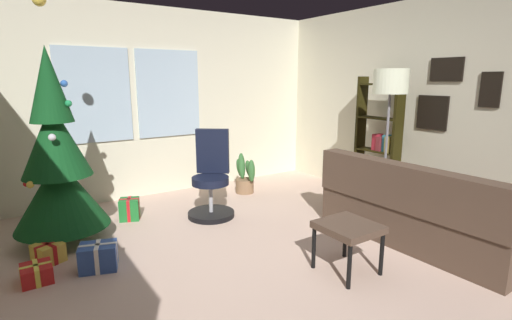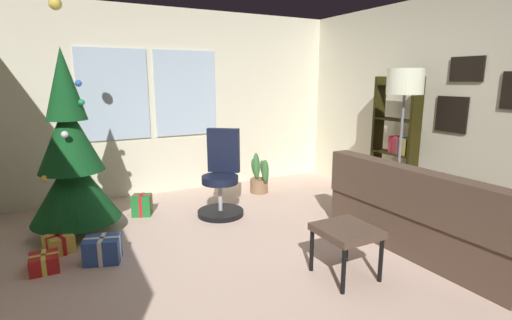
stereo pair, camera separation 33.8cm
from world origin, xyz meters
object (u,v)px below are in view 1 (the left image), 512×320
object	(u,v)px
couch	(438,213)
footstool	(348,230)
floor_lamp	(390,91)
potted_plant	(246,177)
gift_box_gold	(48,253)
bookshelf	(378,146)
holiday_tree	(57,165)
gift_box_blue	(98,257)
office_chair	(211,183)
gift_box_red	(37,273)
gift_box_green	(130,209)

from	to	relation	value
couch	footstool	bearing A→B (deg)	177.58
floor_lamp	potted_plant	size ratio (longest dim) A/B	2.96
gift_box_gold	potted_plant	distance (m)	2.78
bookshelf	floor_lamp	world-z (taller)	floor_lamp
footstool	holiday_tree	xyz separation A→B (m)	(-1.93, 2.05, 0.43)
gift_box_blue	potted_plant	world-z (taller)	potted_plant
holiday_tree	floor_lamp	world-z (taller)	holiday_tree
office_chair	potted_plant	world-z (taller)	office_chair
couch	gift_box_gold	xyz separation A→B (m)	(-3.38, 1.68, -0.20)
couch	holiday_tree	distance (m)	3.85
gift_box_gold	gift_box_red	bearing A→B (deg)	-109.72
gift_box_green	potted_plant	world-z (taller)	potted_plant
footstool	gift_box_gold	xyz separation A→B (m)	(-2.13, 1.62, -0.29)
footstool	gift_box_blue	size ratio (longest dim) A/B	1.31
couch	potted_plant	bearing A→B (deg)	106.33
gift_box_green	floor_lamp	distance (m)	3.33
floor_lamp	potted_plant	xyz separation A→B (m)	(-0.87, 1.73, -1.27)
footstool	potted_plant	bearing A→B (deg)	78.12
holiday_tree	gift_box_green	bearing A→B (deg)	19.48
gift_box_gold	office_chair	bearing A→B (deg)	8.66
office_chair	potted_plant	size ratio (longest dim) A/B	1.77
gift_box_green	potted_plant	size ratio (longest dim) A/B	0.48
potted_plant	floor_lamp	bearing A→B (deg)	-63.15
gift_box_green	footstool	bearing A→B (deg)	-62.47
footstool	office_chair	xyz separation A→B (m)	(-0.32, 1.90, 0.03)
couch	floor_lamp	world-z (taller)	floor_lamp
holiday_tree	gift_box_gold	distance (m)	0.86
bookshelf	gift_box_green	bearing A→B (deg)	159.27
gift_box_green	gift_box_gold	world-z (taller)	gift_box_green
footstool	bookshelf	bearing A→B (deg)	32.99
couch	gift_box_gold	distance (m)	3.78
gift_box_gold	holiday_tree	bearing A→B (deg)	65.53
couch	gift_box_red	distance (m)	3.76
gift_box_gold	potted_plant	xyz separation A→B (m)	(2.65, 0.84, 0.15)
gift_box_green	floor_lamp	world-z (taller)	floor_lamp
gift_box_red	potted_plant	distance (m)	3.01
office_chair	gift_box_gold	bearing A→B (deg)	-171.34
gift_box_red	potted_plant	bearing A→B (deg)	22.97
footstool	gift_box_red	distance (m)	2.61
gift_box_green	gift_box_blue	size ratio (longest dim) A/B	0.78
gift_box_gold	gift_box_green	bearing A→B (deg)	36.50
potted_plant	gift_box_red	bearing A→B (deg)	-157.03
footstool	gift_box_green	size ratio (longest dim) A/B	1.68
gift_box_green	potted_plant	bearing A→B (deg)	5.06
footstool	office_chair	distance (m)	1.93
potted_plant	bookshelf	bearing A→B (deg)	-45.10
gift_box_green	bookshelf	xyz separation A→B (m)	(3.01, -1.14, 0.63)
office_chair	bookshelf	distance (m)	2.27
footstool	gift_box_red	world-z (taller)	footstool
floor_lamp	gift_box_green	bearing A→B (deg)	148.76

